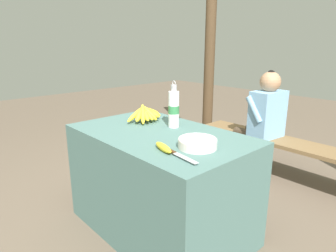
# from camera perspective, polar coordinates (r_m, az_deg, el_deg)

# --- Properties ---
(ground_plane) EXTENTS (12.00, 12.00, 0.00)m
(ground_plane) POSITION_cam_1_polar(r_m,az_deg,el_deg) (2.25, -1.44, -18.81)
(ground_plane) COLOR brown
(market_counter) EXTENTS (1.20, 0.74, 0.71)m
(market_counter) POSITION_cam_1_polar(r_m,az_deg,el_deg) (2.07, -1.51, -10.70)
(market_counter) COLOR #4C706B
(market_counter) RESTS_ON ground_plane
(banana_bunch_ripe) EXTENTS (0.17, 0.31, 0.14)m
(banana_bunch_ripe) POSITION_cam_1_polar(r_m,az_deg,el_deg) (2.19, -4.26, 2.44)
(banana_bunch_ripe) COLOR #4C381E
(banana_bunch_ripe) RESTS_ON market_counter
(serving_bowl) EXTENTS (0.22, 0.22, 0.06)m
(serving_bowl) POSITION_cam_1_polar(r_m,az_deg,el_deg) (1.66, 5.64, -3.16)
(serving_bowl) COLOR white
(serving_bowl) RESTS_ON market_counter
(water_bottle) EXTENTS (0.07, 0.07, 0.32)m
(water_bottle) POSITION_cam_1_polar(r_m,az_deg,el_deg) (2.03, 1.10, 3.34)
(water_bottle) COLOR white
(water_bottle) RESTS_ON market_counter
(loose_banana_front) EXTENTS (0.17, 0.08, 0.04)m
(loose_banana_front) POSITION_cam_1_polar(r_m,az_deg,el_deg) (1.61, -0.89, -4.10)
(loose_banana_front) COLOR yellow
(loose_banana_front) RESTS_ON market_counter
(knife) EXTENTS (0.23, 0.05, 0.02)m
(knife) POSITION_cam_1_polar(r_m,az_deg,el_deg) (1.54, 1.92, -5.46)
(knife) COLOR #BCBCC1
(knife) RESTS_ON market_counter
(wooden_bench) EXTENTS (1.88, 0.32, 0.38)m
(wooden_bench) POSITION_cam_1_polar(r_m,az_deg,el_deg) (3.00, 22.32, -3.85)
(wooden_bench) COLOR brown
(wooden_bench) RESTS_ON ground_plane
(seated_vendor) EXTENTS (0.42, 0.40, 1.03)m
(seated_vendor) POSITION_cam_1_polar(r_m,az_deg,el_deg) (3.03, 17.66, 1.85)
(seated_vendor) COLOR #473828
(seated_vendor) RESTS_ON ground_plane
(support_post_near) EXTENTS (0.12, 0.12, 2.41)m
(support_post_near) POSITION_cam_1_polar(r_m,az_deg,el_deg) (3.59, 7.99, 14.51)
(support_post_near) COLOR #4C3823
(support_post_near) RESTS_ON ground_plane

